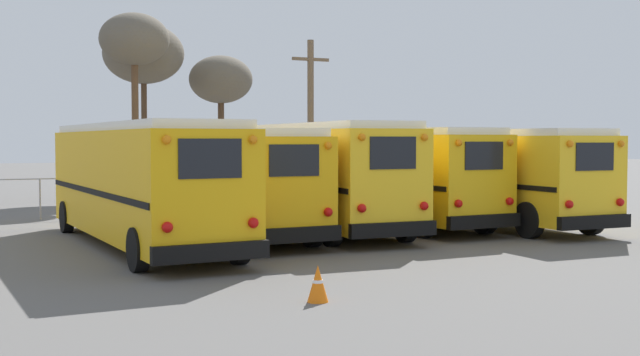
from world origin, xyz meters
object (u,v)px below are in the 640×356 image
object	(u,v)px
school_bus_1	(224,178)
bare_tree_2	(144,54)
school_bus_0	(140,180)
school_bus_3	(392,173)
bare_tree_0	(221,81)
traffic_cone	(318,283)
bare_tree_3	(134,42)
school_bus_2	(315,173)
utility_pole	(311,117)
school_bus_4	(484,173)

from	to	relation	value
school_bus_1	bare_tree_2	size ratio (longest dim) A/B	1.26
school_bus_0	school_bus_3	world-z (taller)	school_bus_0
school_bus_3	bare_tree_0	xyz separation A→B (m)	(-0.46, 16.19, 4.01)
school_bus_1	traffic_cone	xyz separation A→B (m)	(-1.67, -10.13, -1.32)
bare_tree_3	school_bus_0	bearing A→B (deg)	-101.70
school_bus_2	traffic_cone	distance (m)	10.98
utility_pole	traffic_cone	xyz separation A→B (m)	(-9.51, -21.30, -3.48)
school_bus_2	school_bus_4	size ratio (longest dim) A/B	1.02
utility_pole	bare_tree_0	xyz separation A→B (m)	(-2.65, 5.00, 1.90)
bare_tree_0	bare_tree_3	bearing A→B (deg)	-145.56
school_bus_2	traffic_cone	size ratio (longest dim) A/B	16.32
school_bus_0	school_bus_4	size ratio (longest dim) A/B	1.08
school_bus_4	traffic_cone	xyz separation A→B (m)	(-10.13, -9.04, -1.35)
school_bus_4	traffic_cone	size ratio (longest dim) A/B	16.06
school_bus_1	school_bus_3	size ratio (longest dim) A/B	1.09
utility_pole	traffic_cone	distance (m)	23.58
bare_tree_0	school_bus_2	bearing A→B (deg)	-98.22
school_bus_3	bare_tree_3	xyz separation A→B (m)	(-5.47, 12.75, 5.31)
school_bus_4	bare_tree_2	distance (m)	18.93
school_bus_2	school_bus_0	bearing A→B (deg)	-164.91
school_bus_0	bare_tree_0	bearing A→B (deg)	65.91
school_bus_4	traffic_cone	world-z (taller)	school_bus_4
school_bus_3	traffic_cone	bearing A→B (deg)	-125.89
school_bus_3	traffic_cone	xyz separation A→B (m)	(-7.31, -10.11, -1.37)
bare_tree_0	bare_tree_3	distance (m)	6.21
utility_pole	school_bus_0	bearing A→B (deg)	-129.56
bare_tree_3	traffic_cone	xyz separation A→B (m)	(-1.85, -22.86, -6.68)
school_bus_2	utility_pole	distance (m)	12.61
school_bus_2	bare_tree_0	world-z (taller)	bare_tree_0
school_bus_3	bare_tree_2	distance (m)	17.06
bare_tree_3	utility_pole	bearing A→B (deg)	-11.53
school_bus_2	bare_tree_3	bearing A→B (deg)	101.54
school_bus_3	traffic_cone	size ratio (longest dim) A/B	15.12
school_bus_2	school_bus_4	world-z (taller)	school_bus_2
school_bus_3	bare_tree_3	bearing A→B (deg)	113.20
school_bus_1	bare_tree_3	size ratio (longest dim) A/B	1.26
school_bus_4	bare_tree_2	size ratio (longest dim) A/B	1.22
bare_tree_0	traffic_cone	xyz separation A→B (m)	(-6.86, -26.29, -5.37)
school_bus_1	bare_tree_3	bearing A→B (deg)	89.21
school_bus_4	bare_tree_3	bearing A→B (deg)	120.95
school_bus_0	utility_pole	distance (m)	16.86
bare_tree_0	traffic_cone	bearing A→B (deg)	-104.62
school_bus_0	school_bus_3	bearing A→B (deg)	11.46
school_bus_1	bare_tree_2	bearing A→B (deg)	85.54
bare_tree_2	bare_tree_0	bearing A→B (deg)	7.38
school_bus_1	traffic_cone	distance (m)	10.35
school_bus_3	school_bus_4	world-z (taller)	school_bus_3
school_bus_0	bare_tree_2	xyz separation A→B (m)	(4.04, 17.39, 5.06)
school_bus_1	utility_pole	size ratio (longest dim) A/B	1.42
school_bus_0	traffic_cone	world-z (taller)	school_bus_0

